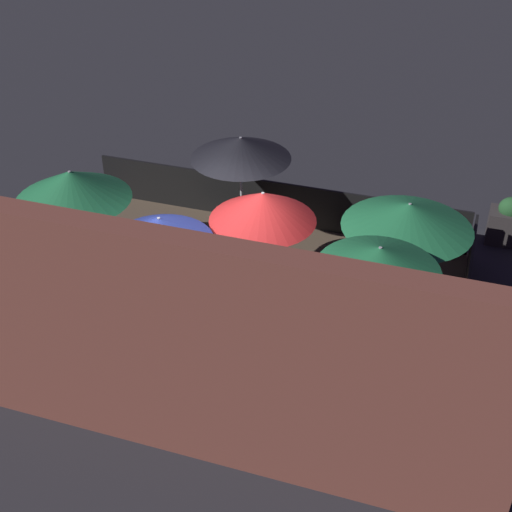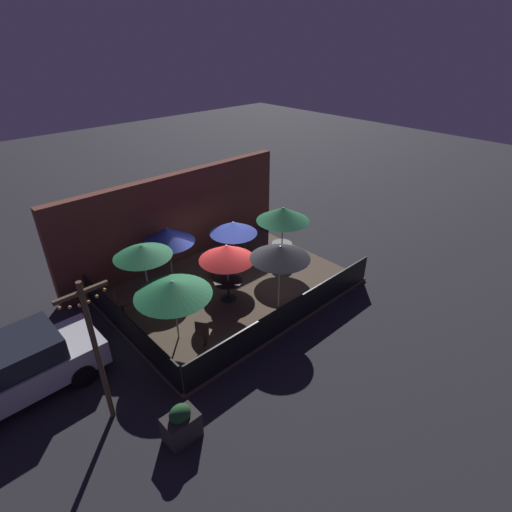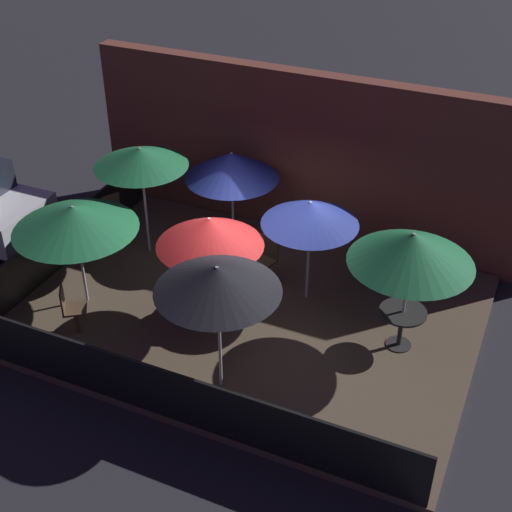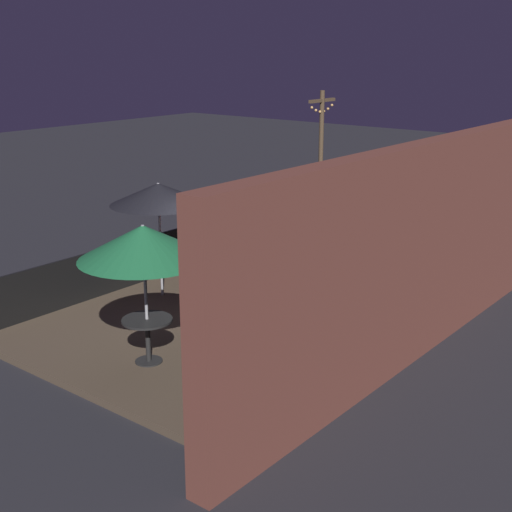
# 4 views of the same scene
# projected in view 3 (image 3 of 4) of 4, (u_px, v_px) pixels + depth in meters

# --- Properties ---
(ground_plane) EXTENTS (60.00, 60.00, 0.00)m
(ground_plane) POSITION_uv_depth(u_px,v_px,m) (249.00, 315.00, 13.12)
(ground_plane) COLOR #26262B
(patio_deck) EXTENTS (8.10, 5.90, 0.12)m
(patio_deck) POSITION_uv_depth(u_px,v_px,m) (249.00, 312.00, 13.09)
(patio_deck) COLOR brown
(patio_deck) RESTS_ON ground_plane
(building_wall) EXTENTS (9.70, 0.36, 3.55)m
(building_wall) POSITION_uv_depth(u_px,v_px,m) (313.00, 158.00, 14.55)
(building_wall) COLOR brown
(building_wall) RESTS_ON ground_plane
(fence_front) EXTENTS (7.90, 0.05, 0.95)m
(fence_front) POSITION_uv_depth(u_px,v_px,m) (168.00, 394.00, 10.58)
(fence_front) COLOR black
(fence_front) RESTS_ON patio_deck
(fence_side_left) EXTENTS (0.05, 5.70, 0.95)m
(fence_side_left) POSITION_uv_depth(u_px,v_px,m) (66.00, 240.00, 14.15)
(fence_side_left) COLOR black
(fence_side_left) RESTS_ON patio_deck
(patio_umbrella_0) EXTENTS (1.84, 1.84, 2.07)m
(patio_umbrella_0) POSITION_uv_depth(u_px,v_px,m) (210.00, 232.00, 11.87)
(patio_umbrella_0) COLOR #B2B2B7
(patio_umbrella_0) RESTS_ON patio_deck
(patio_umbrella_1) EXTENTS (2.03, 2.03, 2.25)m
(patio_umbrella_1) POSITION_uv_depth(u_px,v_px,m) (412.00, 248.00, 11.14)
(patio_umbrella_1) COLOR #B2B2B7
(patio_umbrella_1) RESTS_ON patio_deck
(patio_umbrella_2) EXTENTS (1.90, 1.90, 2.29)m
(patio_umbrella_2) POSITION_uv_depth(u_px,v_px,m) (217.00, 279.00, 10.28)
(patio_umbrella_2) COLOR #B2B2B7
(patio_umbrella_2) RESTS_ON patio_deck
(patio_umbrella_3) EXTENTS (1.73, 1.73, 2.05)m
(patio_umbrella_3) POSITION_uv_depth(u_px,v_px,m) (310.00, 213.00, 12.35)
(patio_umbrella_3) COLOR #B2B2B7
(patio_umbrella_3) RESTS_ON patio_deck
(patio_umbrella_4) EXTENTS (1.87, 1.87, 2.09)m
(patio_umbrella_4) POSITION_uv_depth(u_px,v_px,m) (232.00, 165.00, 13.91)
(patio_umbrella_4) COLOR #B2B2B7
(patio_umbrella_4) RESTS_ON patio_deck
(patio_umbrella_5) EXTENTS (1.82, 1.82, 2.31)m
(patio_umbrella_5) POSITION_uv_depth(u_px,v_px,m) (140.00, 157.00, 13.51)
(patio_umbrella_5) COLOR #B2B2B7
(patio_umbrella_5) RESTS_ON patio_deck
(patio_umbrella_6) EXTENTS (2.21, 2.21, 2.01)m
(patio_umbrella_6) POSITION_uv_depth(u_px,v_px,m) (74.00, 218.00, 12.30)
(patio_umbrella_6) COLOR #B2B2B7
(patio_umbrella_6) RESTS_ON patio_deck
(dining_table_0) EXTENTS (0.97, 0.97, 0.71)m
(dining_table_0) POSITION_uv_depth(u_px,v_px,m) (212.00, 291.00, 12.56)
(dining_table_0) COLOR black
(dining_table_0) RESTS_ON patio_deck
(dining_table_1) EXTENTS (0.80, 0.80, 0.73)m
(dining_table_1) POSITION_uv_depth(u_px,v_px,m) (402.00, 319.00, 11.92)
(dining_table_1) COLOR black
(dining_table_1) RESTS_ON patio_deck
(patio_chair_0) EXTENTS (0.54, 0.54, 0.93)m
(patio_chair_0) POSITION_uv_depth(u_px,v_px,m) (115.00, 215.00, 14.90)
(patio_chair_0) COLOR #4C3828
(patio_chair_0) RESTS_ON patio_deck
(patio_chair_1) EXTENTS (0.56, 0.56, 0.96)m
(patio_chair_1) POSITION_uv_depth(u_px,v_px,m) (71.00, 308.00, 12.23)
(patio_chair_1) COLOR #4C3828
(patio_chair_1) RESTS_ON patio_deck
(patio_chair_2) EXTENTS (0.50, 0.50, 0.93)m
(patio_chair_2) POSITION_uv_depth(u_px,v_px,m) (266.00, 258.00, 13.53)
(patio_chair_2) COLOR #4C3828
(patio_chair_2) RESTS_ON patio_deck
(patron_0) EXTENTS (0.45, 0.45, 1.17)m
(patron_0) POSITION_uv_depth(u_px,v_px,m) (381.00, 263.00, 13.38)
(patron_0) COLOR #236642
(patron_0) RESTS_ON patio_deck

